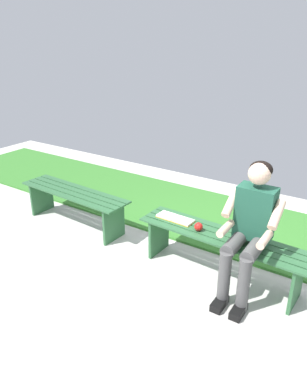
# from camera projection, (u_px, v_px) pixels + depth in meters

# --- Properties ---
(ground_plane) EXTENTS (10.00, 7.00, 0.04)m
(ground_plane) POSITION_uv_depth(u_px,v_px,m) (79.00, 294.00, 3.50)
(ground_plane) COLOR beige
(grass_strip) EXTENTS (9.00, 1.58, 0.03)m
(grass_strip) POSITION_uv_depth(u_px,v_px,m) (186.00, 210.00, 5.13)
(grass_strip) COLOR #387A2D
(grass_strip) RESTS_ON ground
(bench_near) EXTENTS (1.77, 0.48, 0.47)m
(bench_near) POSITION_uv_depth(u_px,v_px,m) (221.00, 245.00, 3.61)
(bench_near) COLOR #2D6038
(bench_near) RESTS_ON ground
(bench_far) EXTENTS (1.60, 0.47, 0.47)m
(bench_far) POSITION_uv_depth(u_px,v_px,m) (74.00, 200.00, 4.64)
(bench_far) COLOR #2D6038
(bench_far) RESTS_ON ground
(person_seated) EXTENTS (0.50, 0.69, 1.28)m
(person_seated) POSITION_uv_depth(u_px,v_px,m) (250.00, 226.00, 3.24)
(person_seated) COLOR #1E513D
(person_seated) RESTS_ON ground
(apple) EXTENTS (0.09, 0.09, 0.09)m
(apple) POSITION_uv_depth(u_px,v_px,m) (199.00, 227.00, 3.63)
(apple) COLOR red
(apple) RESTS_ON bench_near
(book_open) EXTENTS (0.42, 0.18, 0.02)m
(book_open) POSITION_uv_depth(u_px,v_px,m) (175.00, 218.00, 3.87)
(book_open) COLOR white
(book_open) RESTS_ON bench_near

